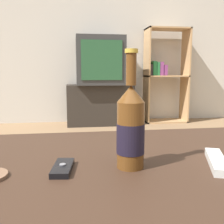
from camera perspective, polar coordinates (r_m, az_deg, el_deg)
name	(u,v)px	position (r m, az deg, el deg)	size (l,w,h in m)	color
back_wall	(80,27)	(3.78, -7.01, 17.82)	(8.00, 0.05, 2.60)	beige
coffee_table	(111,180)	(0.77, -0.13, -14.59)	(1.28, 0.72, 0.45)	#332116
tv_stand	(100,105)	(3.51, -2.65, 1.63)	(0.87, 0.38, 0.53)	#28231E
television	(100,61)	(3.48, -2.71, 11.01)	(0.61, 0.55, 0.61)	#2D2D2D
bookshelf	(164,75)	(3.72, 11.25, 8.01)	(0.58, 0.30, 1.28)	tan
beer_bottle	(131,128)	(0.67, 4.07, -3.42)	(0.07, 0.07, 0.30)	#563314
cell_phone	(63,168)	(0.68, -10.68, -11.84)	(0.06, 0.12, 0.02)	black
remote_control	(217,161)	(0.76, 21.86, -9.94)	(0.10, 0.19, 0.02)	beige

